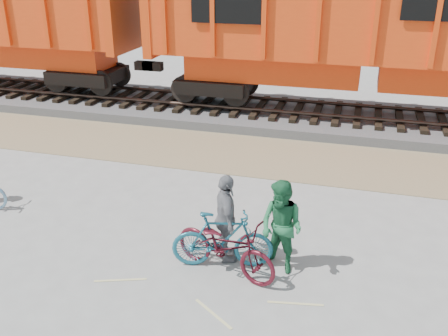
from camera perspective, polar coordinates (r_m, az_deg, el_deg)
The scene contains 9 objects.
ground at distance 9.24m, azimuth -3.85°, elevation -10.87°, with size 120.00×120.00×0.00m, color #9E9E99.
gravel_strip at distance 13.94m, azimuth 3.67°, elevation 1.48°, with size 120.00×3.00×0.02m, color #977E5E.
ballast_bed at distance 17.14m, azimuth 6.23°, elevation 6.09°, with size 120.00×4.00×0.30m, color slate.
track at distance 17.05m, azimuth 6.27°, elevation 7.13°, with size 120.00×2.60×0.24m.
hopper_car_center at distance 16.32m, azimuth 16.80°, elevation 14.69°, with size 14.00×3.13×4.65m.
bicycle_teal at distance 8.88m, azimuth -0.18°, elevation -8.22°, with size 0.51×1.80×1.08m, color #1B6176.
bicycle_maroon at distance 8.73m, azimuth 0.15°, elevation -8.95°, with size 0.70×2.00×1.05m, color #4F111D.
person_man at distance 8.71m, azimuth 6.57°, elevation -6.73°, with size 0.82×0.64×1.70m, color #22693F.
person_woman at distance 8.92m, azimuth 0.23°, elevation -5.83°, with size 0.98×0.41×1.68m, color gray.
Camera 1 is at (2.67, -7.17, 5.18)m, focal length 40.00 mm.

